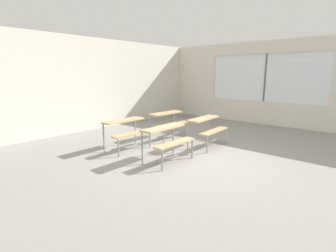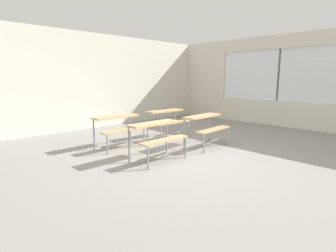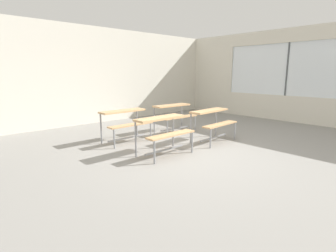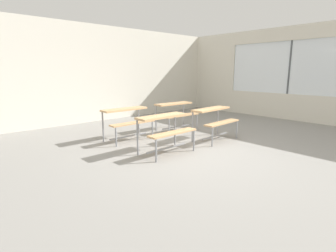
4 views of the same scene
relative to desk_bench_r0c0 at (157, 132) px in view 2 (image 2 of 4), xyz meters
name	(u,v)px [view 2 (image 2 of 4)]	position (x,y,z in m)	size (l,w,h in m)	color
ground	(190,161)	(0.47, -0.44, -0.59)	(10.00, 9.00, 0.05)	gray
wall_back	(81,81)	(0.47, 4.06, 0.94)	(10.00, 0.12, 3.00)	silver
wall_right	(298,83)	(5.47, -0.58, 0.88)	(0.12, 9.00, 3.00)	silver
desk_bench_r0c0	(157,132)	(0.00, 0.00, 0.00)	(1.11, 0.60, 0.74)	tan
desk_bench_r0c1	(206,123)	(1.51, -0.03, 0.00)	(1.13, 0.65, 0.74)	tan
desk_bench_r1c0	(119,124)	(-0.02, 1.31, 0.00)	(1.10, 0.60, 0.74)	tan
desk_bench_r1c1	(168,117)	(1.55, 1.30, 0.00)	(1.13, 0.64, 0.74)	tan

